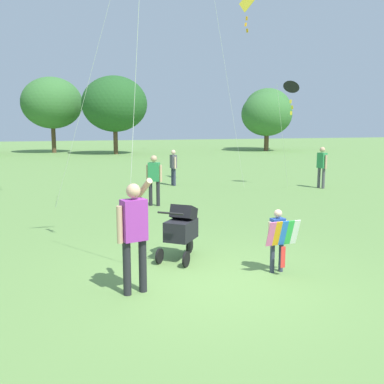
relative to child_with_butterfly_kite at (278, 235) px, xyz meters
name	(u,v)px	position (x,y,z in m)	size (l,w,h in m)	color
ground_plane	(213,281)	(-1.17, -0.05, -0.65)	(120.00, 120.00, 0.00)	#668E47
treeline_distant	(52,107)	(-3.70, 31.64, 3.18)	(41.76, 8.05, 6.39)	brown
child_with_butterfly_kite	(278,235)	(0.00, 0.00, 0.00)	(0.57, 0.34, 1.08)	#33384C
person_adult_flyer	(134,228)	(-2.45, -0.19, 0.35)	(0.54, 0.59, 1.72)	#232328
stroller	(181,227)	(-1.34, 1.20, -0.04)	(0.92, 1.03, 1.03)	black
kite_orange_delta	(291,88)	(5.17, 8.78, 3.19)	(2.41, 3.02, 4.12)	black
kite_blue_high	(246,8)	(3.48, 9.29, 6.07)	(2.14, 2.11, 7.46)	yellow
person_red_shirt	(322,164)	(6.31, 8.25, 0.30)	(0.27, 0.51, 1.60)	#4C4C51
person_sitting_far	(154,176)	(-0.69, 6.56, 0.26)	(0.45, 0.34, 1.55)	#232328
person_couple_left	(173,165)	(1.00, 10.66, 0.21)	(0.23, 0.46, 1.45)	#33384C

